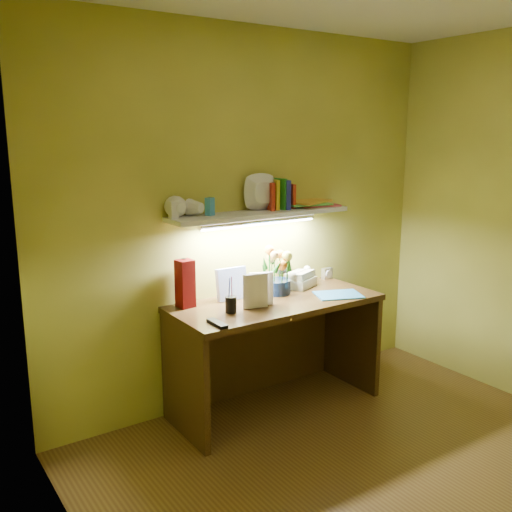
{
  "coord_description": "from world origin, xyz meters",
  "views": [
    {
      "loc": [
        -2.11,
        -1.69,
        1.82
      ],
      "look_at": [
        -0.06,
        1.35,
        1.03
      ],
      "focal_mm": 40.0,
      "sensor_mm": 36.0,
      "label": 1
    }
  ],
  "objects_px": {
    "desk_clock": "(327,273)",
    "flower_bouquet": "(277,269)",
    "whisky_bottle": "(184,282)",
    "telephone": "(300,278)",
    "desk": "(276,354)"
  },
  "relations": [
    {
      "from": "desk",
      "to": "desk_clock",
      "type": "distance_m",
      "value": 0.81
    },
    {
      "from": "telephone",
      "to": "desk_clock",
      "type": "bearing_deg",
      "value": -10.81
    },
    {
      "from": "flower_bouquet",
      "to": "desk_clock",
      "type": "xyz_separation_m",
      "value": [
        0.55,
        0.11,
        -0.13
      ]
    },
    {
      "from": "flower_bouquet",
      "to": "telephone",
      "type": "relative_size",
      "value": 1.53
    },
    {
      "from": "flower_bouquet",
      "to": "telephone",
      "type": "height_order",
      "value": "flower_bouquet"
    },
    {
      "from": "desk_clock",
      "to": "whisky_bottle",
      "type": "bearing_deg",
      "value": 177.42
    },
    {
      "from": "flower_bouquet",
      "to": "whisky_bottle",
      "type": "xyz_separation_m",
      "value": [
        -0.65,
        0.1,
        -0.01
      ]
    },
    {
      "from": "telephone",
      "to": "desk_clock",
      "type": "distance_m",
      "value": 0.32
    },
    {
      "from": "flower_bouquet",
      "to": "whisky_bottle",
      "type": "distance_m",
      "value": 0.65
    },
    {
      "from": "telephone",
      "to": "whisky_bottle",
      "type": "bearing_deg",
      "value": 153.73
    },
    {
      "from": "telephone",
      "to": "whisky_bottle",
      "type": "height_order",
      "value": "whisky_bottle"
    },
    {
      "from": "desk_clock",
      "to": "flower_bouquet",
      "type": "bearing_deg",
      "value": -171.57
    },
    {
      "from": "desk_clock",
      "to": "whisky_bottle",
      "type": "relative_size",
      "value": 0.26
    },
    {
      "from": "telephone",
      "to": "desk_clock",
      "type": "height_order",
      "value": "telephone"
    },
    {
      "from": "desk",
      "to": "desk_clock",
      "type": "xyz_separation_m",
      "value": [
        0.65,
        0.25,
        0.42
      ]
    }
  ]
}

